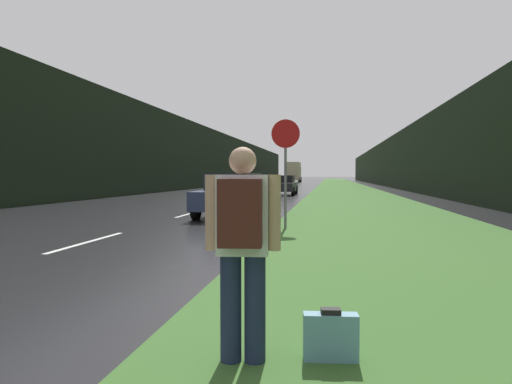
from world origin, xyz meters
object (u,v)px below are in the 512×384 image
object	(u,v)px
hitchhiker_with_backpack	(242,240)
car_passing_far	(283,185)
car_oncoming	(250,182)
delivery_truck	(294,172)
suitcase	(331,338)
stop_sign	(285,160)
car_passing_near	(232,195)

from	to	relation	value
hitchhiker_with_backpack	car_passing_far	world-z (taller)	hitchhiker_with_backpack
car_oncoming	delivery_truck	world-z (taller)	delivery_truck
suitcase	delivery_truck	distance (m)	82.29
hitchhiker_with_backpack	car_passing_far	xyz separation A→B (m)	(-2.63, 28.56, -0.24)
stop_sign	suitcase	world-z (taller)	stop_sign
stop_sign	suitcase	xyz separation A→B (m)	(1.15, -8.39, -1.59)
stop_sign	car_passing_near	distance (m)	4.05
suitcase	car_passing_near	xyz separation A→B (m)	(-3.27, 11.67, 0.53)
hitchhiker_with_backpack	car_oncoming	distance (m)	35.57
stop_sign	delivery_truck	distance (m)	73.81
suitcase	stop_sign	bearing A→B (deg)	92.17
car_passing_near	delivery_truck	distance (m)	70.41
car_passing_near	car_oncoming	world-z (taller)	car_oncoming
stop_sign	car_passing_far	size ratio (longest dim) A/B	0.62
suitcase	car_oncoming	bearing A→B (deg)	95.30
hitchhiker_with_backpack	stop_sign	bearing A→B (deg)	87.76
car_passing_far	hitchhiker_with_backpack	bearing A→B (deg)	95.26
hitchhiker_with_backpack	suitcase	xyz separation A→B (m)	(0.64, 0.16, -0.74)
stop_sign	car_passing_far	xyz separation A→B (m)	(-2.12, 20.01, -1.10)
car_passing_far	car_passing_near	bearing A→B (deg)	90.00
hitchhiker_with_backpack	delivery_truck	world-z (taller)	delivery_truck
suitcase	car_passing_far	bearing A→B (deg)	90.91
car_passing_far	car_oncoming	world-z (taller)	car_oncoming
delivery_truck	stop_sign	bearing A→B (deg)	-85.65
suitcase	car_passing_near	bearing A→B (deg)	100.01
suitcase	car_oncoming	xyz separation A→B (m)	(-6.76, 34.88, 0.57)
suitcase	car_passing_far	distance (m)	28.60
car_passing_near	car_oncoming	xyz separation A→B (m)	(-3.48, 23.21, 0.04)
delivery_truck	hitchhiker_with_backpack	bearing A→B (deg)	-85.74
stop_sign	car_passing_near	world-z (taller)	stop_sign
car_passing_far	car_oncoming	bearing A→B (deg)	-61.73
car_passing_far	delivery_truck	xyz separation A→B (m)	(-3.48, 53.59, 1.26)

